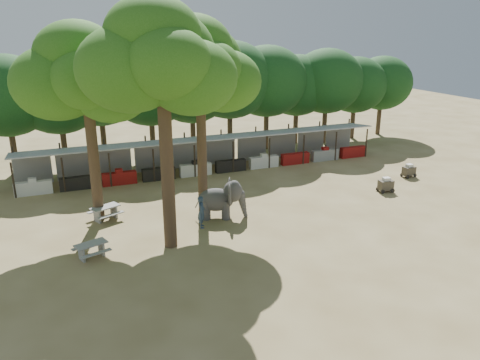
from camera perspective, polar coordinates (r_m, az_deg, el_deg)
name	(u,v)px	position (r m, az deg, el deg)	size (l,w,h in m)	color
ground	(294,242)	(24.58, 6.58, -7.55)	(100.00, 100.00, 0.00)	brown
vendor_stalls	(209,155)	(36.16, -3.77, 3.01)	(28.00, 2.99, 2.80)	#93949B
yard_tree_left	(82,75)	(26.71, -18.68, 12.05)	(7.10, 6.90, 11.02)	#332316
yard_tree_center	(158,60)	(22.09, -9.99, 14.25)	(7.10, 6.90, 12.04)	#332316
yard_tree_back	(196,66)	(26.75, -5.35, 13.65)	(7.10, 6.90, 11.36)	#332316
backdrop_trees	(189,91)	(40.17, -6.25, 10.77)	(46.46, 5.95, 8.33)	#332316
elephant	(222,199)	(27.13, -2.23, -2.33)	(3.02, 2.30, 2.25)	#3A3838
handler	(202,212)	(25.91, -4.71, -3.89)	(0.66, 0.44, 1.82)	#26384C
picnic_table_near	(91,248)	(23.82, -17.67, -7.93)	(1.84, 1.75, 0.75)	gray
picnic_table_far	(105,211)	(28.06, -16.09, -3.66)	(2.05, 1.97, 0.81)	gray
cart_front	(386,185)	(32.96, 17.35, -0.56)	(1.11, 0.80, 1.02)	#383025
cart_back	(409,171)	(36.81, 19.89, 1.09)	(1.07, 0.75, 0.99)	#383025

